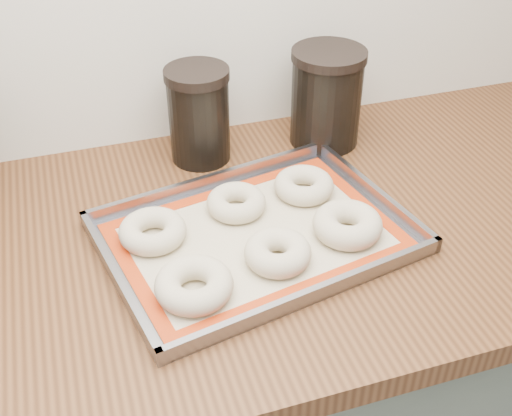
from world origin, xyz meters
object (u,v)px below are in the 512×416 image
object	(u,v)px
bagel_back_right	(304,185)
canister_mid	(199,115)
baking_tray	(256,235)
bagel_front_left	(194,285)
bagel_front_right	(347,225)
bagel_back_left	(153,231)
bagel_back_mid	(236,203)
canister_right	(326,97)
bagel_front_mid	(278,252)

from	to	relation	value
bagel_back_right	canister_mid	size ratio (longest dim) A/B	0.57
baking_tray	bagel_back_right	bearing A→B (deg)	37.16
bagel_front_left	canister_mid	world-z (taller)	canister_mid
bagel_front_right	canister_mid	bearing A→B (deg)	118.08
baking_tray	bagel_back_left	bearing A→B (deg)	165.01
baking_tray	canister_mid	size ratio (longest dim) A/B	2.92
bagel_back_mid	canister_right	bearing A→B (deg)	37.33
baking_tray	canister_right	size ratio (longest dim) A/B	2.79
bagel_front_mid	bagel_back_right	world-z (taller)	bagel_front_mid
baking_tray	bagel_front_mid	bearing A→B (deg)	-79.86
bagel_back_mid	bagel_back_right	xyz separation A→B (m)	(0.12, 0.01, 0.00)
canister_mid	bagel_front_right	bearing A→B (deg)	-61.92
bagel_front_left	canister_right	size ratio (longest dim) A/B	0.60
baking_tray	bagel_front_right	distance (m)	0.14
bagel_back_right	bagel_front_right	bearing A→B (deg)	-79.07
canister_right	canister_mid	bearing A→B (deg)	176.62
bagel_front_mid	bagel_back_left	distance (m)	0.20
bagel_front_mid	bagel_back_mid	distance (m)	0.14
baking_tray	bagel_front_mid	xyz separation A→B (m)	(0.01, -0.07, 0.02)
bagel_front_mid	bagel_front_left	bearing A→B (deg)	-167.63
bagel_back_left	bagel_back_right	size ratio (longest dim) A/B	1.03
bagel_front_left	bagel_back_mid	size ratio (longest dim) A/B	1.14
bagel_back_left	bagel_back_right	distance (m)	0.27
bagel_back_right	bagel_front_left	bearing A→B (deg)	-142.17
bagel_front_mid	bagel_back_mid	size ratio (longest dim) A/B	1.03
bagel_front_mid	canister_mid	world-z (taller)	canister_mid
bagel_front_mid	bagel_back_right	bearing A→B (deg)	56.58
bagel_front_left	bagel_back_right	distance (m)	0.30
bagel_back_right	canister_mid	world-z (taller)	canister_mid
bagel_front_left	bagel_front_mid	size ratio (longest dim) A/B	1.11
bagel_front_left	bagel_back_left	bearing A→B (deg)	103.25
baking_tray	bagel_front_left	distance (m)	0.16
bagel_back_left	bagel_front_mid	bearing A→B (deg)	-33.14
bagel_back_mid	canister_right	xyz separation A→B (m)	(0.23, 0.17, 0.07)
baking_tray	bagel_back_left	distance (m)	0.16
bagel_front_left	bagel_front_mid	bearing A→B (deg)	12.37
bagel_front_right	canister_mid	xyz separation A→B (m)	(-0.16, 0.30, 0.06)
baking_tray	canister_right	bearing A→B (deg)	48.64
bagel_back_left	bagel_back_mid	xyz separation A→B (m)	(0.14, 0.03, -0.00)
baking_tray	bagel_back_mid	world-z (taller)	bagel_back_mid
bagel_front_mid	canister_right	bearing A→B (deg)	56.83
bagel_front_mid	bagel_front_right	bearing A→B (deg)	12.69
canister_right	baking_tray	bearing A→B (deg)	-131.36
bagel_front_left	bagel_back_right	size ratio (longest dim) A/B	1.09
bagel_back_mid	canister_mid	distance (m)	0.20
bagel_front_left	bagel_back_right	bearing A→B (deg)	37.83
baking_tray	bagel_back_mid	xyz separation A→B (m)	(-0.01, 0.07, 0.01)
canister_right	bagel_back_right	bearing A→B (deg)	-122.93
bagel_back_left	canister_right	world-z (taller)	canister_right
baking_tray	bagel_front_mid	distance (m)	0.07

